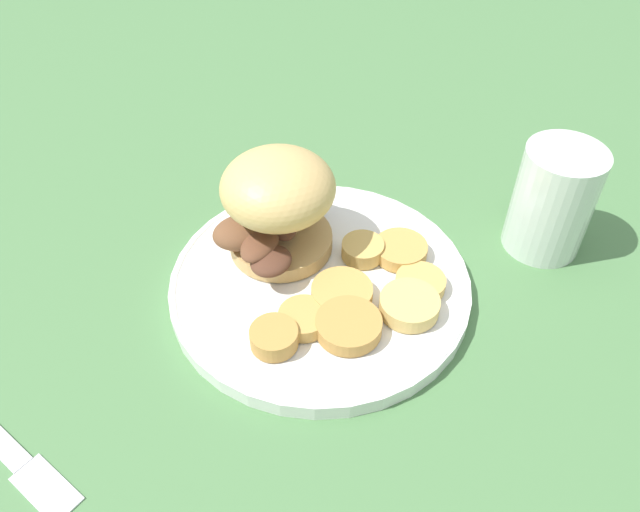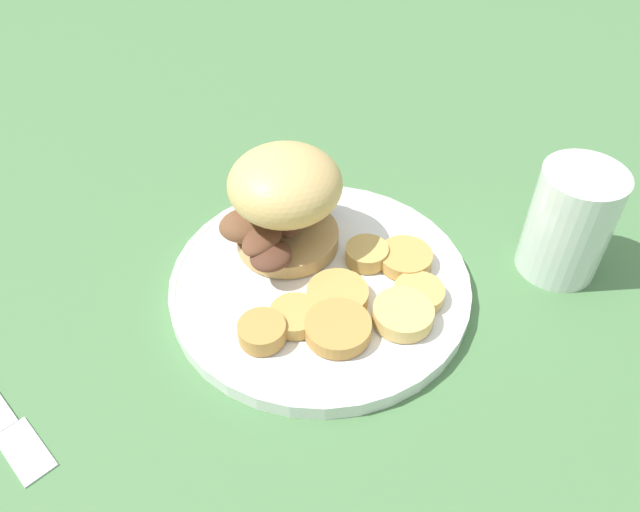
% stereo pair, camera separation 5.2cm
% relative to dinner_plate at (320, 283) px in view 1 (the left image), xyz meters
% --- Properties ---
extents(ground_plane, '(4.00, 4.00, 0.00)m').
position_rel_dinner_plate_xyz_m(ground_plane, '(0.00, 0.00, -0.01)').
color(ground_plane, '#4C7A47').
extents(dinner_plate, '(0.26, 0.26, 0.02)m').
position_rel_dinner_plate_xyz_m(dinner_plate, '(0.00, 0.00, 0.00)').
color(dinner_plate, white).
rests_on(dinner_plate, ground_plane).
extents(sandwich, '(0.12, 0.12, 0.10)m').
position_rel_dinner_plate_xyz_m(sandwich, '(0.05, 0.02, 0.06)').
color(sandwich, tan).
rests_on(sandwich, dinner_plate).
extents(potato_round_0, '(0.05, 0.05, 0.01)m').
position_rel_dinner_plate_xyz_m(potato_round_0, '(-0.06, -0.05, 0.01)').
color(potato_round_0, '#DBB766').
rests_on(potato_round_0, dinner_plate).
extents(potato_round_1, '(0.04, 0.04, 0.02)m').
position_rel_dinner_plate_xyz_m(potato_round_1, '(-0.05, 0.06, 0.01)').
color(potato_round_1, '#BC8942').
rests_on(potato_round_1, dinner_plate).
extents(potato_round_2, '(0.05, 0.05, 0.01)m').
position_rel_dinner_plate_xyz_m(potato_round_2, '(-0.06, -0.00, 0.01)').
color(potato_round_2, '#BC8942').
rests_on(potato_round_2, dinner_plate).
extents(potato_round_3, '(0.05, 0.05, 0.01)m').
position_rel_dinner_plate_xyz_m(potato_round_3, '(-0.03, -0.01, 0.01)').
color(potato_round_3, tan).
rests_on(potato_round_3, dinner_plate).
extents(potato_round_4, '(0.04, 0.04, 0.01)m').
position_rel_dinner_plate_xyz_m(potato_round_4, '(0.01, -0.04, 0.01)').
color(potato_round_4, tan).
rests_on(potato_round_4, dinner_plate).
extents(potato_round_5, '(0.04, 0.04, 0.01)m').
position_rel_dinner_plate_xyz_m(potato_round_5, '(-0.04, 0.03, 0.01)').
color(potato_round_5, tan).
rests_on(potato_round_5, dinner_plate).
extents(potato_round_6, '(0.05, 0.05, 0.01)m').
position_rel_dinner_plate_xyz_m(potato_round_6, '(-0.00, -0.08, 0.01)').
color(potato_round_6, tan).
rests_on(potato_round_6, dinner_plate).
extents(potato_round_7, '(0.04, 0.04, 0.01)m').
position_rel_dinner_plate_xyz_m(potato_round_7, '(-0.04, -0.07, 0.01)').
color(potato_round_7, tan).
rests_on(potato_round_7, dinner_plate).
extents(fork, '(0.14, 0.10, 0.00)m').
position_rel_dinner_plate_xyz_m(fork, '(-0.06, 0.26, -0.01)').
color(fork, silver).
rests_on(fork, ground_plane).
extents(drinking_glass, '(0.07, 0.07, 0.10)m').
position_rel_dinner_plate_xyz_m(drinking_glass, '(-0.02, -0.21, 0.04)').
color(drinking_glass, silver).
rests_on(drinking_glass, ground_plane).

